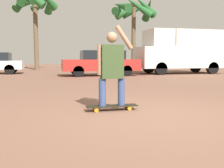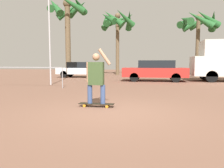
{
  "view_description": "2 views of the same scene",
  "coord_description": "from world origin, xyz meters",
  "px_view_note": "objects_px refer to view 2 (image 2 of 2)",
  "views": [
    {
      "loc": [
        -1.73,
        -4.17,
        1.04
      ],
      "look_at": [
        -0.43,
        1.09,
        0.48
      ],
      "focal_mm": 40.0,
      "sensor_mm": 36.0,
      "label": 1
    },
    {
      "loc": [
        1.04,
        -5.49,
        1.25
      ],
      "look_at": [
        -0.27,
        1.57,
        0.58
      ],
      "focal_mm": 35.0,
      "sensor_mm": 36.0,
      "label": 2
    }
  ],
  "objects_px": {
    "skateboard": "(96,104)",
    "palm_tree_center_background": "(117,22)",
    "parked_car_red": "(155,70)",
    "parked_car_white": "(80,69)",
    "palm_tree_far_left": "(68,13)",
    "palm_tree_near_van": "(198,23)",
    "flagpole": "(50,8)",
    "person_skateboarder": "(96,76)"
  },
  "relations": [
    {
      "from": "parked_car_red",
      "to": "palm_tree_far_left",
      "type": "bearing_deg",
      "value": 149.11
    },
    {
      "from": "skateboard",
      "to": "parked_car_white",
      "type": "height_order",
      "value": "parked_car_white"
    },
    {
      "from": "skateboard",
      "to": "parked_car_white",
      "type": "distance_m",
      "value": 13.9
    },
    {
      "from": "person_skateboarder",
      "to": "flagpole",
      "type": "height_order",
      "value": "flagpole"
    },
    {
      "from": "parked_car_red",
      "to": "palm_tree_center_background",
      "type": "distance_m",
      "value": 10.69
    },
    {
      "from": "palm_tree_far_left",
      "to": "person_skateboarder",
      "type": "bearing_deg",
      "value": -65.52
    },
    {
      "from": "skateboard",
      "to": "parked_car_red",
      "type": "xyz_separation_m",
      "value": [
        1.76,
        9.83,
        0.69
      ]
    },
    {
      "from": "skateboard",
      "to": "palm_tree_near_van",
      "type": "height_order",
      "value": "palm_tree_near_van"
    },
    {
      "from": "skateboard",
      "to": "parked_car_red",
      "type": "height_order",
      "value": "parked_car_red"
    },
    {
      "from": "parked_car_red",
      "to": "palm_tree_near_van",
      "type": "xyz_separation_m",
      "value": [
        3.8,
        5.25,
        4.13
      ]
    },
    {
      "from": "parked_car_red",
      "to": "parked_car_white",
      "type": "distance_m",
      "value": 7.38
    },
    {
      "from": "parked_car_white",
      "to": "palm_tree_near_van",
      "type": "bearing_deg",
      "value": 11.26
    },
    {
      "from": "person_skateboarder",
      "to": "palm_tree_center_background",
      "type": "relative_size",
      "value": 0.22
    },
    {
      "from": "person_skateboarder",
      "to": "parked_car_red",
      "type": "height_order",
      "value": "person_skateboarder"
    },
    {
      "from": "parked_car_white",
      "to": "palm_tree_near_van",
      "type": "relative_size",
      "value": 0.68
    },
    {
      "from": "skateboard",
      "to": "parked_car_red",
      "type": "distance_m",
      "value": 10.01
    },
    {
      "from": "skateboard",
      "to": "flagpole",
      "type": "bearing_deg",
      "value": 125.84
    },
    {
      "from": "skateboard",
      "to": "palm_tree_near_van",
      "type": "relative_size",
      "value": 0.17
    },
    {
      "from": "skateboard",
      "to": "palm_tree_center_background",
      "type": "bearing_deg",
      "value": 97.4
    },
    {
      "from": "flagpole",
      "to": "skateboard",
      "type": "bearing_deg",
      "value": -54.16
    },
    {
      "from": "parked_car_red",
      "to": "flagpole",
      "type": "relative_size",
      "value": 0.57
    },
    {
      "from": "person_skateboarder",
      "to": "palm_tree_far_left",
      "type": "height_order",
      "value": "palm_tree_far_left"
    },
    {
      "from": "parked_car_red",
      "to": "parked_car_white",
      "type": "xyz_separation_m",
      "value": [
        -6.67,
        3.16,
        -0.04
      ]
    },
    {
      "from": "parked_car_red",
      "to": "palm_tree_far_left",
      "type": "height_order",
      "value": "palm_tree_far_left"
    },
    {
      "from": "person_skateboarder",
      "to": "palm_tree_center_background",
      "type": "distance_m",
      "value": 19.08
    },
    {
      "from": "parked_car_red",
      "to": "skateboard",
      "type": "bearing_deg",
      "value": -100.16
    },
    {
      "from": "palm_tree_near_van",
      "to": "person_skateboarder",
      "type": "bearing_deg",
      "value": -110.25
    },
    {
      "from": "palm_tree_near_van",
      "to": "palm_tree_far_left",
      "type": "xyz_separation_m",
      "value": [
        -12.37,
        -0.12,
        1.36
      ]
    },
    {
      "from": "parked_car_red",
      "to": "palm_tree_center_background",
      "type": "bearing_deg",
      "value": 116.11
    },
    {
      "from": "person_skateboarder",
      "to": "flagpole",
      "type": "relative_size",
      "value": 0.2
    },
    {
      "from": "skateboard",
      "to": "palm_tree_center_background",
      "type": "height_order",
      "value": "palm_tree_center_background"
    },
    {
      "from": "palm_tree_near_van",
      "to": "flagpole",
      "type": "relative_size",
      "value": 0.75
    },
    {
      "from": "palm_tree_center_background",
      "to": "parked_car_white",
      "type": "bearing_deg",
      "value": -115.69
    },
    {
      "from": "skateboard",
      "to": "flagpole",
      "type": "xyz_separation_m",
      "value": [
        -4.27,
        5.91,
        4.34
      ]
    },
    {
      "from": "parked_car_white",
      "to": "palm_tree_far_left",
      "type": "xyz_separation_m",
      "value": [
        -1.9,
        1.96,
        5.53
      ]
    },
    {
      "from": "skateboard",
      "to": "person_skateboarder",
      "type": "distance_m",
      "value": 0.83
    },
    {
      "from": "skateboard",
      "to": "parked_car_red",
      "type": "relative_size",
      "value": 0.23
    },
    {
      "from": "flagpole",
      "to": "palm_tree_far_left",
      "type": "bearing_deg",
      "value": 105.68
    },
    {
      "from": "palm_tree_near_van",
      "to": "palm_tree_center_background",
      "type": "distance_m",
      "value": 8.6
    },
    {
      "from": "palm_tree_center_background",
      "to": "palm_tree_near_van",
      "type": "bearing_deg",
      "value": -21.91
    },
    {
      "from": "palm_tree_far_left",
      "to": "flagpole",
      "type": "distance_m",
      "value": 9.57
    },
    {
      "from": "parked_car_red",
      "to": "palm_tree_near_van",
      "type": "distance_m",
      "value": 7.68
    }
  ]
}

